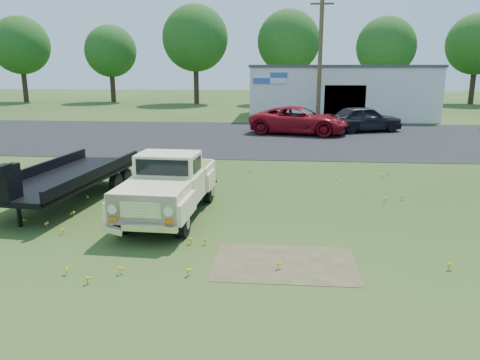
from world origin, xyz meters
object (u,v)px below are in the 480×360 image
object	(u,v)px
flatbed_trailer	(67,174)
red_pickup	(299,121)
vintage_pickup_truck	(169,185)
dark_sedan	(364,119)

from	to	relation	value
flatbed_trailer	red_pickup	distance (m)	17.14
flatbed_trailer	red_pickup	size ratio (longest dim) A/B	1.07
vintage_pickup_truck	flatbed_trailer	world-z (taller)	vintage_pickup_truck
vintage_pickup_truck	flatbed_trailer	bearing A→B (deg)	163.56
vintage_pickup_truck	red_pickup	size ratio (longest dim) A/B	0.83
flatbed_trailer	red_pickup	bearing A→B (deg)	69.38
red_pickup	flatbed_trailer	bearing A→B (deg)	165.74
flatbed_trailer	dark_sedan	world-z (taller)	flatbed_trailer
vintage_pickup_truck	red_pickup	distance (m)	17.09
vintage_pickup_truck	flatbed_trailer	size ratio (longest dim) A/B	0.78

